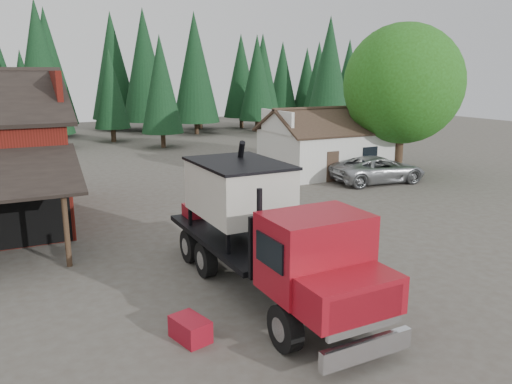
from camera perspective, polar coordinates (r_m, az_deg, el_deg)
name	(u,v)px	position (r m, az deg, el deg)	size (l,w,h in m)	color
ground	(232,260)	(19.09, -2.71, -7.77)	(120.00, 120.00, 0.00)	#4E473D
farmhouse	(326,149)	(35.93, 8.00, 4.91)	(8.60, 6.42, 4.65)	silver
deciduous_tree	(403,88)	(35.69, 16.47, 11.29)	(8.00, 8.00, 10.20)	#382619
conifer_backdrop	(81,137)	(59.16, -19.40, 5.96)	(76.00, 16.00, 16.00)	black
near_pine_b	(161,84)	(48.15, -10.82, 11.98)	(3.96, 3.96, 10.40)	#382619
near_pine_c	(329,73)	(51.36, 8.37, 13.27)	(4.84, 4.84, 12.40)	#382619
near_pine_d	(40,68)	(50.42, -23.47, 12.90)	(5.28, 5.28, 13.40)	#382619
feed_truck	(263,227)	(15.75, 0.83, -4.06)	(3.17, 10.29, 4.62)	black
silver_car	(378,169)	(33.11, 13.79, 2.52)	(2.85, 6.18, 1.72)	#A5A8AC
equip_box	(190,329)	(13.78, -7.53, -15.27)	(0.70, 1.10, 0.60)	maroon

